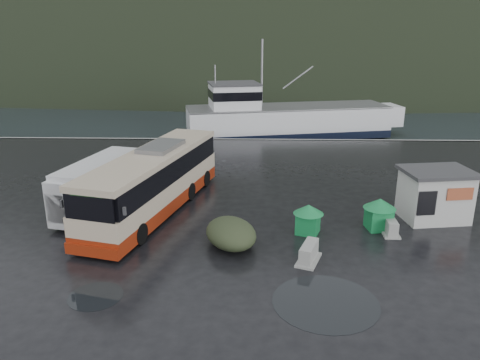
{
  "coord_description": "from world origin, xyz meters",
  "views": [
    {
      "loc": [
        1.24,
        -20.77,
        9.51
      ],
      "look_at": [
        0.59,
        3.1,
        1.7
      ],
      "focal_mm": 35.0,
      "sensor_mm": 36.0,
      "label": 1
    }
  ],
  "objects_px": {
    "dome_tent": "(231,245)",
    "ticket_kiosk": "(431,219)",
    "waste_bin_right": "(377,229)",
    "waste_bin_left": "(307,233)",
    "jersey_barrier_b": "(389,233)",
    "white_van": "(105,210)",
    "jersey_barrier_a": "(308,261)",
    "coach_bus": "(156,210)",
    "fishing_trawler": "(288,124)"
  },
  "relations": [
    {
      "from": "white_van",
      "to": "ticket_kiosk",
      "type": "bearing_deg",
      "value": 11.45
    },
    {
      "from": "dome_tent",
      "to": "jersey_barrier_b",
      "type": "relative_size",
      "value": 2.03
    },
    {
      "from": "ticket_kiosk",
      "to": "jersey_barrier_b",
      "type": "bearing_deg",
      "value": -153.54
    },
    {
      "from": "fishing_trawler",
      "to": "dome_tent",
      "type": "bearing_deg",
      "value": -111.1
    },
    {
      "from": "jersey_barrier_b",
      "to": "ticket_kiosk",
      "type": "bearing_deg",
      "value": 34.67
    },
    {
      "from": "jersey_barrier_a",
      "to": "coach_bus",
      "type": "bearing_deg",
      "value": 143.47
    },
    {
      "from": "white_van",
      "to": "jersey_barrier_a",
      "type": "distance_m",
      "value": 11.86
    },
    {
      "from": "white_van",
      "to": "ticket_kiosk",
      "type": "height_order",
      "value": "white_van"
    },
    {
      "from": "white_van",
      "to": "ticket_kiosk",
      "type": "xyz_separation_m",
      "value": [
        17.44,
        -0.71,
        0.0
      ]
    },
    {
      "from": "fishing_trawler",
      "to": "jersey_barrier_a",
      "type": "bearing_deg",
      "value": -104.31
    },
    {
      "from": "ticket_kiosk",
      "to": "jersey_barrier_a",
      "type": "distance_m",
      "value": 8.49
    },
    {
      "from": "jersey_barrier_a",
      "to": "ticket_kiosk",
      "type": "bearing_deg",
      "value": 34.9
    },
    {
      "from": "waste_bin_right",
      "to": "fishing_trawler",
      "type": "relative_size",
      "value": 0.07
    },
    {
      "from": "waste_bin_right",
      "to": "dome_tent",
      "type": "relative_size",
      "value": 0.52
    },
    {
      "from": "white_van",
      "to": "jersey_barrier_b",
      "type": "height_order",
      "value": "white_van"
    },
    {
      "from": "waste_bin_right",
      "to": "jersey_barrier_a",
      "type": "xyz_separation_m",
      "value": [
        -3.82,
        -3.49,
        0.0
      ]
    },
    {
      "from": "fishing_trawler",
      "to": "coach_bus",
      "type": "bearing_deg",
      "value": -121.98
    },
    {
      "from": "dome_tent",
      "to": "jersey_barrier_b",
      "type": "height_order",
      "value": "dome_tent"
    },
    {
      "from": "coach_bus",
      "to": "white_van",
      "type": "bearing_deg",
      "value": -162.99
    },
    {
      "from": "white_van",
      "to": "jersey_barrier_a",
      "type": "bearing_deg",
      "value": -14.22
    },
    {
      "from": "waste_bin_left",
      "to": "jersey_barrier_b",
      "type": "distance_m",
      "value": 3.97
    },
    {
      "from": "coach_bus",
      "to": "dome_tent",
      "type": "height_order",
      "value": "coach_bus"
    },
    {
      "from": "jersey_barrier_b",
      "to": "fishing_trawler",
      "type": "distance_m",
      "value": 27.31
    },
    {
      "from": "coach_bus",
      "to": "fishing_trawler",
      "type": "distance_m",
      "value": 26.0
    },
    {
      "from": "dome_tent",
      "to": "jersey_barrier_b",
      "type": "xyz_separation_m",
      "value": [
        7.63,
        1.54,
        0.0
      ]
    },
    {
      "from": "ticket_kiosk",
      "to": "dome_tent",
      "type": "bearing_deg",
      "value": -169.91
    },
    {
      "from": "jersey_barrier_a",
      "to": "waste_bin_left",
      "type": "bearing_deg",
      "value": 84.47
    },
    {
      "from": "waste_bin_left",
      "to": "ticket_kiosk",
      "type": "relative_size",
      "value": 0.43
    },
    {
      "from": "dome_tent",
      "to": "ticket_kiosk",
      "type": "distance_m",
      "value": 10.89
    },
    {
      "from": "dome_tent",
      "to": "fishing_trawler",
      "type": "distance_m",
      "value": 29.05
    },
    {
      "from": "dome_tent",
      "to": "white_van",
      "type": "bearing_deg",
      "value": 149.79
    },
    {
      "from": "fishing_trawler",
      "to": "ticket_kiosk",
      "type": "bearing_deg",
      "value": -89.18
    },
    {
      "from": "coach_bus",
      "to": "white_van",
      "type": "relative_size",
      "value": 1.82
    },
    {
      "from": "waste_bin_right",
      "to": "jersey_barrier_b",
      "type": "distance_m",
      "value": 0.67
    },
    {
      "from": "coach_bus",
      "to": "white_van",
      "type": "xyz_separation_m",
      "value": [
        -2.8,
        -0.11,
        0.0
      ]
    },
    {
      "from": "waste_bin_right",
      "to": "fishing_trawler",
      "type": "height_order",
      "value": "fishing_trawler"
    },
    {
      "from": "coach_bus",
      "to": "jersey_barrier_b",
      "type": "distance_m",
      "value": 12.22
    },
    {
      "from": "jersey_barrier_a",
      "to": "white_van",
      "type": "bearing_deg",
      "value": 152.0
    },
    {
      "from": "waste_bin_left",
      "to": "dome_tent",
      "type": "bearing_deg",
      "value": -158.15
    },
    {
      "from": "ticket_kiosk",
      "to": "fishing_trawler",
      "type": "relative_size",
      "value": 0.14
    },
    {
      "from": "waste_bin_right",
      "to": "jersey_barrier_b",
      "type": "relative_size",
      "value": 1.05
    },
    {
      "from": "white_van",
      "to": "waste_bin_left",
      "type": "relative_size",
      "value": 4.63
    },
    {
      "from": "white_van",
      "to": "waste_bin_left",
      "type": "xyz_separation_m",
      "value": [
        10.75,
        -2.66,
        0.0
      ]
    },
    {
      "from": "jersey_barrier_a",
      "to": "fishing_trawler",
      "type": "distance_m",
      "value": 30.15
    },
    {
      "from": "waste_bin_right",
      "to": "white_van",
      "type": "bearing_deg",
      "value": 171.73
    },
    {
      "from": "waste_bin_left",
      "to": "jersey_barrier_b",
      "type": "xyz_separation_m",
      "value": [
        3.97,
        0.08,
        0.0
      ]
    },
    {
      "from": "coach_bus",
      "to": "fishing_trawler",
      "type": "xyz_separation_m",
      "value": [
        8.88,
        24.44,
        0.0
      ]
    },
    {
      "from": "white_van",
      "to": "coach_bus",
      "type": "bearing_deg",
      "value": 16.11
    },
    {
      "from": "white_van",
      "to": "dome_tent",
      "type": "bearing_deg",
      "value": -16.43
    },
    {
      "from": "waste_bin_right",
      "to": "ticket_kiosk",
      "type": "bearing_deg",
      "value": 23.46
    }
  ]
}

